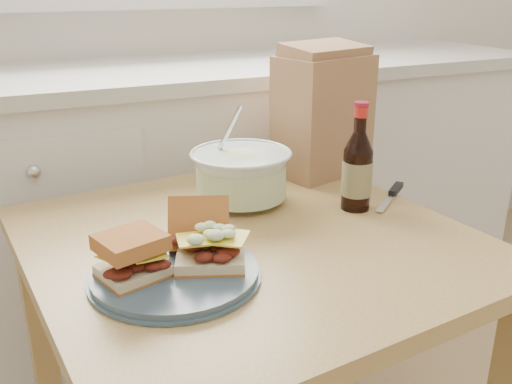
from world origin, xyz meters
name	(u,v)px	position (x,y,z in m)	size (l,w,h in m)	color
cabinet_run	(190,202)	(0.00, 1.70, 0.47)	(2.50, 0.64, 0.94)	silver
dining_table	(250,280)	(-0.13, 0.91, 0.60)	(0.92, 0.92, 0.70)	tan
plate	(175,274)	(-0.32, 0.81, 0.71)	(0.29, 0.29, 0.02)	#3B5160
sandwich_left	(132,255)	(-0.39, 0.81, 0.76)	(0.13, 0.12, 0.08)	#CBB48F
sandwich_right	(206,240)	(-0.26, 0.82, 0.76)	(0.15, 0.20, 0.10)	#CBB48F
coleslaw_bowl	(241,177)	(-0.07, 1.09, 0.76)	(0.23, 0.23, 0.23)	silver
beer_bottle	(357,170)	(0.15, 0.94, 0.80)	(0.07, 0.07, 0.24)	black
knife	(394,192)	(0.28, 0.98, 0.71)	(0.16, 0.13, 0.01)	silver
paper_bag	(323,116)	(0.21, 1.20, 0.86)	(0.24, 0.15, 0.31)	#A87351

